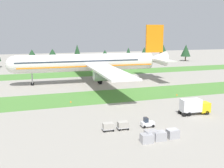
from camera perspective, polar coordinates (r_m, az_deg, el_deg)
ground_plane at (r=50.78m, az=11.77°, el=-10.43°), size 400.00×400.00×0.00m
grass_strip_near at (r=78.84m, az=0.08°, el=-2.47°), size 320.00×16.14×0.01m
grass_strip_far at (r=120.91m, az=-6.57°, el=2.17°), size 320.00×16.14×0.01m
airliner at (r=98.30m, az=-4.36°, el=4.62°), size 58.89×72.41×21.00m
baggage_tug at (r=53.62m, az=7.48°, el=-8.19°), size 2.67×1.45×1.97m
cargo_dolly_lead at (r=51.95m, az=2.30°, el=-8.62°), size 2.28×1.62×1.55m
cargo_dolly_second at (r=51.20m, az=-0.84°, el=-8.90°), size 2.28×1.62×1.55m
catering_truck at (r=63.48m, az=17.03°, el=-4.47°), size 7.11×2.83×3.58m
uld_container_0 at (r=46.53m, az=7.35°, el=-11.31°), size 2.10×1.73×1.50m
uld_container_1 at (r=47.59m, az=8.20°, el=-10.67°), size 2.01×1.61×1.73m
uld_container_2 at (r=47.84m, az=10.07°, el=-10.74°), size 2.17×1.82×1.54m
uld_container_3 at (r=49.17m, az=12.71°, el=-10.22°), size 2.00×1.60×1.55m
taxiway_marker_0 at (r=81.37m, az=13.56°, el=-2.18°), size 0.44×0.44×0.51m
taxiway_marker_1 at (r=72.13m, az=-8.71°, el=-3.68°), size 0.44×0.44×0.50m
distant_tree_line at (r=154.09m, az=-9.76°, el=6.54°), size 159.33×11.15×12.32m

